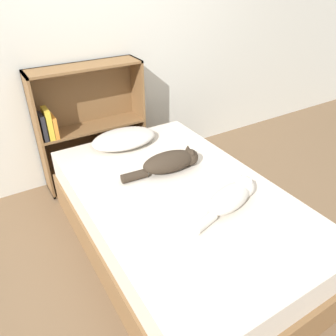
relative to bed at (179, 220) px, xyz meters
name	(u,v)px	position (x,y,z in m)	size (l,w,h in m)	color
ground_plane	(178,246)	(0.00, 0.00, -0.25)	(8.00, 8.00, 0.00)	brown
wall_back	(94,38)	(0.00, 1.35, 1.00)	(8.00, 0.06, 2.50)	silver
bed	(179,220)	(0.00, 0.00, 0.00)	(1.23, 1.99, 0.50)	brown
pillow	(124,139)	(-0.03, 0.79, 0.31)	(0.54, 0.35, 0.11)	beige
cat_light	(232,196)	(0.20, -0.29, 0.32)	(0.54, 0.26, 0.16)	beige
cat_dark	(171,162)	(0.08, 0.25, 0.33)	(0.59, 0.21, 0.15)	#33281E
bookshelf	(87,125)	(-0.20, 1.22, 0.30)	(0.94, 0.26, 1.09)	brown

